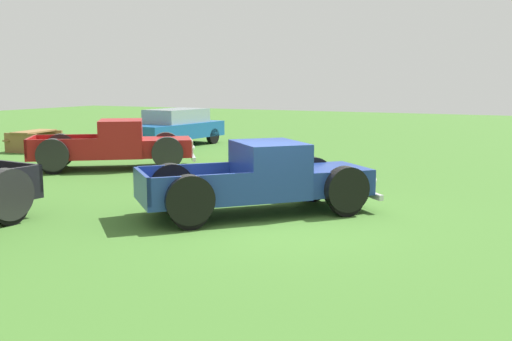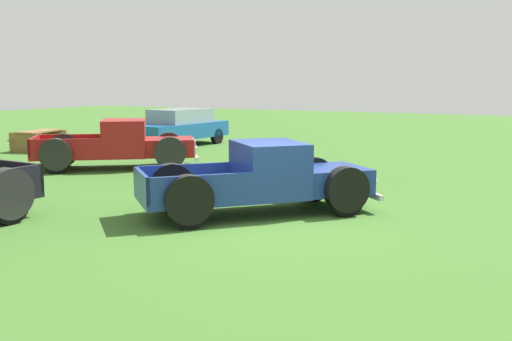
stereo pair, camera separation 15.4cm
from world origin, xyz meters
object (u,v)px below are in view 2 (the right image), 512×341
at_px(pickup_truck_foreground, 272,179).
at_px(pickup_truck_behind_left, 126,145).
at_px(picnic_table, 39,138).
at_px(sedan_distant_a, 179,127).

xyz_separation_m(pickup_truck_foreground, pickup_truck_behind_left, (3.65, 6.81, 0.02)).
relative_size(pickup_truck_foreground, picnic_table, 2.30).
height_order(pickup_truck_foreground, sedan_distant_a, sedan_distant_a).
bearing_deg(picnic_table, pickup_truck_foreground, -114.23).
distance_m(sedan_distant_a, picnic_table, 5.52).
bearing_deg(pickup_truck_foreground, pickup_truck_behind_left, 61.78).
bearing_deg(pickup_truck_foreground, sedan_distant_a, 42.85).
height_order(sedan_distant_a, picnic_table, sedan_distant_a).
height_order(pickup_truck_behind_left, sedan_distant_a, sedan_distant_a).
height_order(pickup_truck_foreground, picnic_table, pickup_truck_foreground).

